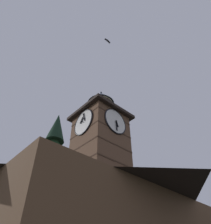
# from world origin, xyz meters

# --- Properties ---
(clock_tower) EXTENTS (4.00, 4.00, 8.19)m
(clock_tower) POSITION_xyz_m (0.94, -0.70, 10.97)
(clock_tower) COLOR brown
(clock_tower) RESTS_ON building_main
(pine_tree_behind) EXTENTS (5.92, 5.92, 16.20)m
(pine_tree_behind) POSITION_xyz_m (1.66, -6.70, 6.32)
(pine_tree_behind) COLOR #473323
(pine_tree_behind) RESTS_ON ground_plane
(moon) EXTENTS (1.48, 1.48, 1.48)m
(moon) POSITION_xyz_m (-12.77, -30.21, 15.25)
(moon) COLOR silver
(flying_bird_high) EXTENTS (0.68, 0.21, 0.14)m
(flying_bird_high) POSITION_xyz_m (2.16, 1.52, 20.12)
(flying_bird_high) COLOR black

